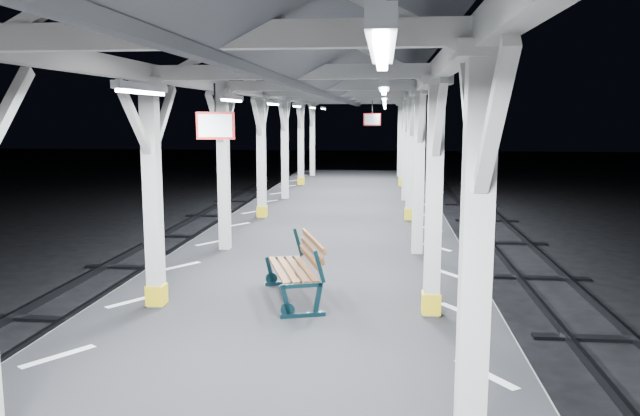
# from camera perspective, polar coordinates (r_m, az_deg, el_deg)

# --- Properties ---
(platform) EXTENTS (6.00, 50.00, 1.00)m
(platform) POSITION_cam_1_polar(r_m,az_deg,el_deg) (7.50, -5.05, -17.66)
(platform) COLOR black
(platform) RESTS_ON ground
(hazard_stripes_left) EXTENTS (1.00, 48.00, 0.01)m
(hazard_stripes_left) POSITION_cam_1_polar(r_m,az_deg,el_deg) (8.10, -22.80, -12.39)
(hazard_stripes_left) COLOR silver
(hazard_stripes_left) RESTS_ON platform
(hazard_stripes_right) EXTENTS (1.00, 48.00, 0.01)m
(hazard_stripes_right) POSITION_cam_1_polar(r_m,az_deg,el_deg) (7.26, 14.90, -14.47)
(hazard_stripes_right) COLOR silver
(hazard_stripes_right) RESTS_ON platform
(canopy) EXTENTS (5.40, 49.00, 4.65)m
(canopy) POSITION_cam_1_polar(r_m,az_deg,el_deg) (6.75, -5.55, 14.89)
(canopy) COLOR beige
(canopy) RESTS_ON platform
(bench_mid) EXTENTS (1.16, 1.89, 0.96)m
(bench_mid) POSITION_cam_1_polar(r_m,az_deg,el_deg) (9.52, -1.92, -5.40)
(bench_mid) COLOR black
(bench_mid) RESTS_ON platform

